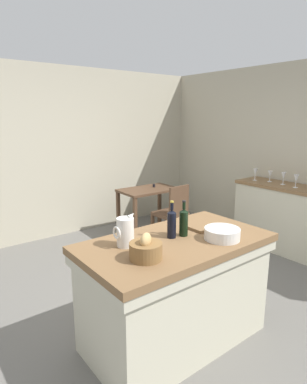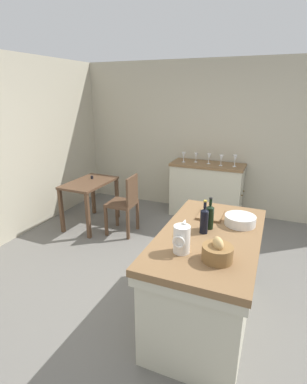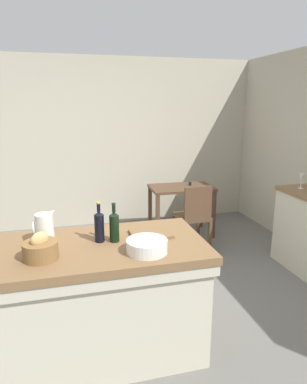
% 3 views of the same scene
% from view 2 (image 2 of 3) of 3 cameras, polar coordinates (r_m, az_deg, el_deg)
% --- Properties ---
extents(ground_plane, '(6.76, 6.76, 0.00)m').
position_cam_2_polar(ground_plane, '(3.43, 2.79, -18.56)').
color(ground_plane, '#66635E').
extents(wall_right, '(0.12, 5.20, 2.60)m').
position_cam_2_polar(wall_right, '(5.31, 12.84, 9.85)').
color(wall_right, '#B2AA93').
rests_on(wall_right, ground).
extents(island_table, '(1.54, 0.84, 0.90)m').
position_cam_2_polar(island_table, '(2.86, 10.30, -15.39)').
color(island_table, brown).
rests_on(island_table, ground).
extents(side_cabinet, '(0.52, 1.23, 0.93)m').
position_cam_2_polar(side_cabinet, '(5.20, 10.12, 0.42)').
color(side_cabinet, brown).
rests_on(side_cabinet, ground).
extents(writing_desk, '(0.91, 0.58, 0.79)m').
position_cam_2_polar(writing_desk, '(4.81, -12.19, 0.61)').
color(writing_desk, '#513826').
rests_on(writing_desk, ground).
extents(wooden_chair, '(0.42, 0.42, 0.92)m').
position_cam_2_polar(wooden_chair, '(4.47, -5.50, -1.98)').
color(wooden_chair, '#513826').
rests_on(wooden_chair, ground).
extents(pitcher, '(0.17, 0.13, 0.26)m').
position_cam_2_polar(pitcher, '(2.30, 5.45, -8.97)').
color(pitcher, silver).
rests_on(pitcher, island_table).
extents(wash_bowl, '(0.28, 0.28, 0.09)m').
position_cam_2_polar(wash_bowl, '(2.88, 16.33, -5.24)').
color(wash_bowl, silver).
rests_on(wash_bowl, island_table).
extents(bread_basket, '(0.23, 0.23, 0.19)m').
position_cam_2_polar(bread_basket, '(2.25, 12.21, -11.25)').
color(bread_basket, brown).
rests_on(bread_basket, island_table).
extents(cutting_board, '(0.31, 0.24, 0.02)m').
position_cam_2_polar(cutting_board, '(3.02, 10.96, -4.31)').
color(cutting_board, brown).
rests_on(cutting_board, island_table).
extents(wine_bottle_dark, '(0.07, 0.07, 0.30)m').
position_cam_2_polar(wine_bottle_dark, '(2.71, 10.78, -4.59)').
color(wine_bottle_dark, black).
rests_on(wine_bottle_dark, island_table).
extents(wine_bottle_amber, '(0.07, 0.07, 0.31)m').
position_cam_2_polar(wine_bottle_amber, '(2.62, 9.73, -5.31)').
color(wine_bottle_amber, black).
rests_on(wine_bottle_amber, island_table).
extents(wine_glass_far_left, '(0.07, 0.07, 0.19)m').
position_cam_2_polar(wine_glass_far_left, '(4.95, 15.42, 6.24)').
color(wine_glass_far_left, white).
rests_on(wine_glass_far_left, side_cabinet).
extents(wine_glass_left, '(0.07, 0.07, 0.17)m').
position_cam_2_polar(wine_glass_left, '(4.95, 12.91, 6.33)').
color(wine_glass_left, white).
rests_on(wine_glass_left, side_cabinet).
extents(wine_glass_middle, '(0.07, 0.07, 0.17)m').
position_cam_2_polar(wine_glass_middle, '(5.05, 10.62, 6.69)').
color(wine_glass_middle, white).
rests_on(wine_glass_middle, side_cabinet).
extents(wine_glass_right, '(0.07, 0.07, 0.16)m').
position_cam_2_polar(wine_glass_right, '(5.14, 8.19, 6.91)').
color(wine_glass_right, white).
rests_on(wine_glass_right, side_cabinet).
extents(wine_glass_far_right, '(0.07, 0.07, 0.17)m').
position_cam_2_polar(wine_glass_far_right, '(5.10, 5.84, 7.06)').
color(wine_glass_far_right, white).
rests_on(wine_glass_far_right, side_cabinet).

